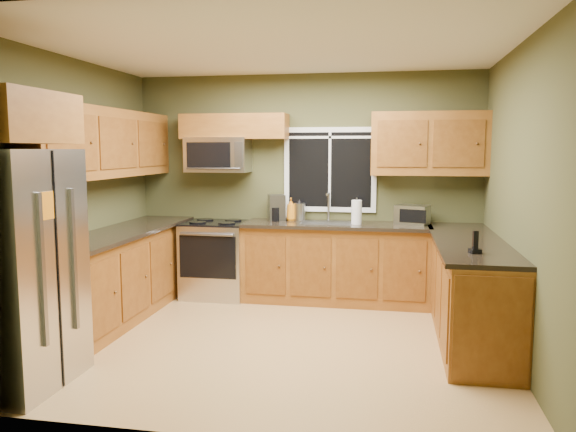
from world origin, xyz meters
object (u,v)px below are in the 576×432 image
(refrigerator, at_px, (14,269))
(range, at_px, (216,259))
(cordless_phone, at_px, (475,247))
(paper_towel_roll, at_px, (357,212))
(soap_bottle_a, at_px, (291,209))
(microwave, at_px, (218,155))
(coffee_maker, at_px, (276,208))
(soap_bottle_c, at_px, (284,213))
(toaster_oven, at_px, (412,215))
(kettle, at_px, (299,211))

(refrigerator, height_order, range, refrigerator)
(cordless_phone, bearing_deg, paper_towel_roll, 123.35)
(soap_bottle_a, bearing_deg, cordless_phone, -44.15)
(range, height_order, microwave, microwave)
(coffee_maker, bearing_deg, range, -169.73)
(range, xyz_separation_m, soap_bottle_a, (0.90, 0.15, 0.61))
(refrigerator, bearing_deg, soap_bottle_c, 63.36)
(cordless_phone, bearing_deg, range, 148.97)
(refrigerator, distance_m, toaster_oven, 4.14)
(refrigerator, height_order, microwave, microwave)
(kettle, bearing_deg, cordless_phone, -46.14)
(range, bearing_deg, paper_towel_roll, -1.01)
(soap_bottle_a, bearing_deg, coffee_maker, -172.85)
(refrigerator, bearing_deg, soap_bottle_a, 61.47)
(microwave, distance_m, soap_bottle_a, 1.11)
(refrigerator, xyz_separation_m, range, (0.69, 2.77, -0.43))
(coffee_maker, xyz_separation_m, cordless_phone, (2.06, -1.81, -0.09))
(toaster_oven, xyz_separation_m, cordless_phone, (0.45, -1.74, -0.05))
(microwave, height_order, toaster_oven, microwave)
(toaster_oven, distance_m, coffee_maker, 1.61)
(soap_bottle_a, bearing_deg, range, -170.33)
(range, height_order, paper_towel_roll, paper_towel_roll)
(coffee_maker, xyz_separation_m, kettle, (0.28, 0.05, -0.03))
(refrigerator, height_order, kettle, refrigerator)
(paper_towel_roll, bearing_deg, kettle, 163.27)
(kettle, height_order, soap_bottle_c, kettle)
(microwave, distance_m, cordless_phone, 3.40)
(range, height_order, kettle, kettle)
(refrigerator, distance_m, range, 2.89)
(refrigerator, relative_size, toaster_oven, 4.27)
(range, xyz_separation_m, paper_towel_roll, (1.70, -0.03, 0.61))
(soap_bottle_a, bearing_deg, refrigerator, -118.53)
(soap_bottle_c, bearing_deg, refrigerator, -116.64)
(refrigerator, xyz_separation_m, soap_bottle_c, (1.49, 2.97, 0.13))
(toaster_oven, relative_size, paper_towel_roll, 1.37)
(kettle, height_order, soap_bottle_a, soap_bottle_a)
(soap_bottle_c, bearing_deg, kettle, -5.34)
(paper_towel_roll, relative_size, soap_bottle_a, 1.11)
(cordless_phone, bearing_deg, soap_bottle_a, 135.85)
(microwave, bearing_deg, soap_bottle_a, 1.10)
(refrigerator, relative_size, microwave, 2.37)
(toaster_oven, height_order, coffee_maker, coffee_maker)
(range, relative_size, cordless_phone, 4.98)
(microwave, relative_size, kettle, 2.94)
(range, height_order, cordless_phone, cordless_phone)
(microwave, distance_m, toaster_oven, 2.43)
(coffee_maker, relative_size, paper_towel_roll, 1.02)
(coffee_maker, height_order, kettle, coffee_maker)
(coffee_maker, xyz_separation_m, soap_bottle_c, (0.08, 0.07, -0.06))
(paper_towel_roll, bearing_deg, coffee_maker, 170.60)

